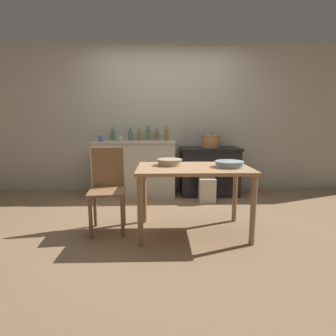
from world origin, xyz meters
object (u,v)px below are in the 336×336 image
object	(u,v)px
mixing_bowl_small	(229,164)
stock_pot	(211,141)
bottle_center_right	(157,136)
bottle_center_left	(139,136)
mixing_bowl_large	(170,162)
flour_sack	(207,190)
chair	(108,186)
bottle_mid_left	(148,134)
bottle_far_left	(113,135)
stove	(209,171)
work_table	(193,176)
cup_right	(120,138)
cup_mid_right	(101,138)
bottle_center	(130,135)

from	to	relation	value
mixing_bowl_small	stock_pot	bearing A→B (deg)	86.23
bottle_center_right	bottle_center_left	bearing A→B (deg)	-165.38
mixing_bowl_large	bottle_center_right	distance (m)	1.71
flour_sack	bottle_center_left	size ratio (longest dim) A/B	1.79
chair	bottle_center_left	size ratio (longest dim) A/B	4.55
stock_pot	bottle_mid_left	distance (m)	1.07
chair	bottle_far_left	world-z (taller)	bottle_far_left
stock_pot	bottle_mid_left	xyz separation A→B (m)	(-1.05, 0.19, 0.10)
bottle_far_left	mixing_bowl_small	bearing A→B (deg)	-49.62
stove	chair	world-z (taller)	chair
work_table	bottle_center_right	bearing A→B (deg)	103.13
cup_right	cup_mid_right	bearing A→B (deg)	-158.29
bottle_center_right	cup_mid_right	bearing A→B (deg)	-158.48
work_table	mixing_bowl_large	size ratio (longest dim) A/B	4.34
bottle_mid_left	bottle_center_left	xyz separation A→B (m)	(-0.15, -0.06, -0.02)
stock_pot	chair	bearing A→B (deg)	-134.39
bottle_center	cup_mid_right	size ratio (longest dim) A/B	2.19
bottle_mid_left	bottle_center_left	world-z (taller)	bottle_mid_left
bottle_far_left	bottle_center	world-z (taller)	bottle_far_left
stove	bottle_far_left	bearing A→B (deg)	172.36
bottle_mid_left	cup_mid_right	xyz separation A→B (m)	(-0.74, -0.33, -0.05)
stove	bottle_mid_left	bearing A→B (deg)	169.88
stove	bottle_center_left	distance (m)	1.33
mixing_bowl_small	bottle_center_left	world-z (taller)	bottle_center_left
chair	bottle_center_right	size ratio (longest dim) A/B	4.78
flour_sack	bottle_center_left	bearing A→B (deg)	151.20
stove	mixing_bowl_small	size ratio (longest dim) A/B	3.21
stove	bottle_mid_left	distance (m)	1.21
stock_pot	mixing_bowl_large	distance (m)	1.66
bottle_far_left	work_table	bearing A→B (deg)	-56.91
flour_sack	bottle_mid_left	xyz separation A→B (m)	(-0.92, 0.65, 0.83)
stove	bottle_center_left	size ratio (longest dim) A/B	4.83
stock_pot	cup_right	xyz separation A→B (m)	(-1.50, -0.03, 0.05)
mixing_bowl_small	bottle_center_left	bearing A→B (deg)	122.30
bottle_mid_left	bottle_center_right	size ratio (longest dim) A/B	1.31
bottle_far_left	bottle_center_left	xyz separation A→B (m)	(0.46, -0.09, -0.01)
bottle_mid_left	bottle_center	bearing A→B (deg)	-171.33
stove	cup_right	distance (m)	1.58
flour_sack	mixing_bowl_large	distance (m)	1.33
bottle_center_left	cup_mid_right	size ratio (longest dim) A/B	2.07
mixing_bowl_large	bottle_center_right	world-z (taller)	bottle_center_right
chair	stock_pot	distance (m)	2.09
bottle_center	chair	bearing A→B (deg)	-92.83
bottle_center	bottle_center_right	bearing A→B (deg)	8.47
work_table	mixing_bowl_small	xyz separation A→B (m)	(0.38, -0.02, 0.14)
bottle_far_left	cup_right	bearing A→B (deg)	-56.45
chair	stock_pot	bearing A→B (deg)	39.74
chair	flour_sack	bearing A→B (deg)	31.60
work_table	bottle_center	size ratio (longest dim) A/B	5.59
work_table	cup_mid_right	distance (m)	1.98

